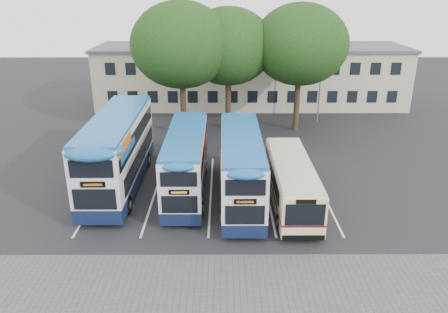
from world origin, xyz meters
The scene contains 12 objects.
ground centered at (0.00, 0.00, 0.00)m, with size 120.00×120.00×0.00m, color black.
paving_strip centered at (-2.00, -5.00, 0.01)m, with size 40.00×6.00×0.01m, color #595654.
bay_lines centered at (-3.75, 5.00, 0.01)m, with size 14.12×11.00×0.01m.
depot_building centered at (0.00, 26.99, 3.15)m, with size 32.40×8.40×6.20m.
lamp_post centered at (6.00, 19.97, 5.08)m, with size 0.25×1.05×9.06m.
tree_left centered at (-6.37, 16.39, 7.60)m, with size 8.24×8.24×11.11m.
tree_mid centered at (-2.51, 17.89, 7.29)m, with size 7.69×7.69×10.57m.
tree_right centered at (3.52, 17.54, 7.48)m, with size 8.03×8.03×10.91m.
bus_dd_left centered at (-9.60, 5.88, 2.57)m, with size 2.71×11.18×4.66m.
bus_dd_mid centered at (-5.24, 4.97, 2.16)m, with size 2.28×9.41×3.92m.
bus_dd_right centered at (-1.92, 3.92, 2.25)m, with size 2.38×9.80×4.08m.
bus_single centered at (1.01, 3.42, 1.51)m, with size 2.27×8.94×2.66m.
Camera 1 is at (-3.01, -19.83, 12.12)m, focal length 35.00 mm.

